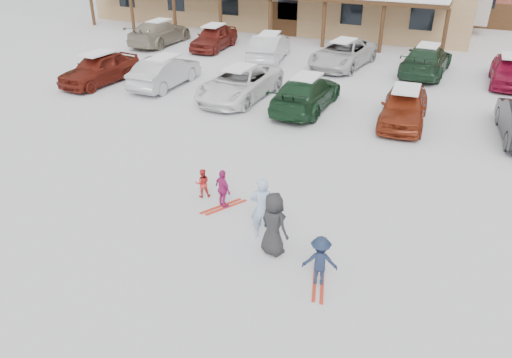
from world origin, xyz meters
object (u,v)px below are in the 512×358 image
at_px(adult_skier, 262,208).
at_px(parked_car_4, 404,106).
at_px(parked_car_3, 306,93).
at_px(parked_car_7, 160,33).
at_px(parked_car_11, 426,60).
at_px(bystander_dark, 274,224).
at_px(parked_car_9, 269,47).
at_px(parked_car_10, 343,54).
at_px(child_magenta, 223,189).
at_px(parked_car_8, 214,37).
at_px(parked_car_2, 240,83).
at_px(parked_car_12, 510,70).
at_px(toddler_red, 202,183).
at_px(child_navy, 320,261).
at_px(parked_car_0, 99,68).
at_px(parked_car_1, 165,72).

distance_m(adult_skier, parked_car_4, 9.83).
xyz_separation_m(parked_car_3, parked_car_7, (-12.45, 7.84, 0.03)).
bearing_deg(parked_car_7, parked_car_11, 179.48).
bearing_deg(bystander_dark, parked_car_9, -43.04).
distance_m(parked_car_10, parked_car_11, 4.39).
bearing_deg(child_magenta, adult_skier, -179.21).
relative_size(adult_skier, parked_car_8, 0.40).
height_order(child_magenta, parked_car_11, parked_car_11).
xyz_separation_m(parked_car_3, parked_car_10, (-0.26, 7.29, 0.00)).
height_order(parked_car_2, parked_car_12, parked_car_12).
distance_m(bystander_dark, parked_car_8, 21.44).
bearing_deg(parked_car_9, adult_skier, 102.37).
bearing_deg(parked_car_10, parked_car_8, -177.07).
height_order(child_magenta, parked_car_7, parked_car_7).
xyz_separation_m(bystander_dark, parked_car_9, (-7.00, 17.18, -0.08)).
distance_m(parked_car_8, parked_car_11, 12.78).
height_order(toddler_red, child_navy, child_navy).
relative_size(parked_car_11, parked_car_12, 1.23).
height_order(parked_car_2, parked_car_8, parked_car_8).
height_order(parked_car_0, parked_car_12, parked_car_0).
relative_size(bystander_dark, parked_car_3, 0.34).
relative_size(child_navy, parked_car_11, 0.24).
relative_size(child_navy, parked_car_7, 0.24).
bearing_deg(parked_car_9, parked_car_1, 57.84).
bearing_deg(parked_car_4, parked_car_2, 174.76).
distance_m(parked_car_0, parked_car_11, 16.74).
height_order(parked_car_4, parked_car_10, parked_car_4).
distance_m(parked_car_9, parked_car_11, 8.62).
bearing_deg(parked_car_8, parked_car_7, -178.84).
bearing_deg(parked_car_0, parked_car_1, 21.31).
height_order(parked_car_1, parked_car_7, parked_car_7).
height_order(adult_skier, parked_car_1, adult_skier).
distance_m(parked_car_7, parked_car_10, 12.20).
xyz_separation_m(adult_skier, child_magenta, (-1.59, 0.91, -0.26)).
distance_m(parked_car_2, parked_car_9, 6.90).
relative_size(adult_skier, parked_car_10, 0.33).
height_order(child_navy, child_magenta, child_navy).
height_order(toddler_red, parked_car_12, parked_car_12).
bearing_deg(parked_car_4, parked_car_3, 175.43).
distance_m(adult_skier, toddler_red, 2.75).
relative_size(parked_car_1, parked_car_3, 0.89).
height_order(parked_car_0, parked_car_3, parked_car_0).
bearing_deg(bystander_dark, parked_car_0, -11.89).
distance_m(toddler_red, parked_car_9, 15.94).
height_order(parked_car_1, parked_car_12, parked_car_1).
relative_size(adult_skier, child_navy, 1.37).
bearing_deg(parked_car_8, parked_car_11, -4.65).
distance_m(parked_car_3, parked_car_4, 4.13).
distance_m(toddler_red, parked_car_0, 12.88).
distance_m(child_navy, bystander_dark, 1.57).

